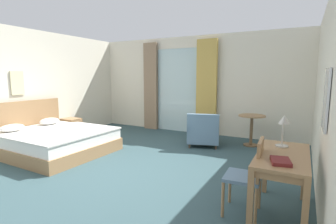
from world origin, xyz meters
name	(u,v)px	position (x,y,z in m)	size (l,w,h in m)	color
ground	(116,173)	(0.00, 0.00, -0.05)	(6.79, 7.67, 0.10)	#334C51
wall_back	(194,85)	(0.00, 3.58, 1.39)	(6.39, 0.12, 2.79)	silver
wall_left	(6,88)	(-3.14, 0.00, 1.39)	(0.12, 7.27, 2.79)	silver
wall_right	(333,100)	(3.14, 0.00, 1.39)	(0.12, 7.27, 2.79)	silver
balcony_glass_door	(178,91)	(-0.47, 3.50, 1.23)	(1.38, 0.02, 2.45)	silver
curtain_panel_left	(151,87)	(-1.38, 3.40, 1.33)	(0.45, 0.10, 2.66)	#897056
curtain_panel_right	(206,88)	(0.44, 3.40, 1.33)	(0.58, 0.10, 2.66)	tan
bed	(53,140)	(-1.94, 0.23, 0.27)	(2.29, 1.96, 1.08)	#9E754C
nightstand	(71,127)	(-2.82, 1.52, 0.25)	(0.47, 0.39, 0.49)	#9E754C
writing_desk	(283,162)	(2.68, -0.24, 0.67)	(0.56, 1.25, 0.77)	#9E754C
desk_chair	(250,172)	(2.34, -0.37, 0.53)	(0.43, 0.45, 0.94)	slate
desk_lamp	(284,124)	(2.65, 0.14, 1.06)	(0.16, 0.22, 0.41)	#B7B2A8
closed_book	(281,161)	(2.68, -0.59, 0.79)	(0.19, 0.26, 0.04)	maroon
armchair_by_window	(203,133)	(0.78, 2.28, 0.32)	(0.93, 0.97, 0.80)	slate
round_cafe_table	(252,123)	(1.79, 2.82, 0.54)	(0.62, 0.62, 0.74)	#9E754C
framed_picture	(17,83)	(-3.06, 0.23, 1.49)	(0.03, 0.31, 0.55)	beige
wall_mirror	(326,99)	(3.06, -0.24, 1.42)	(0.02, 0.50, 0.65)	silver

